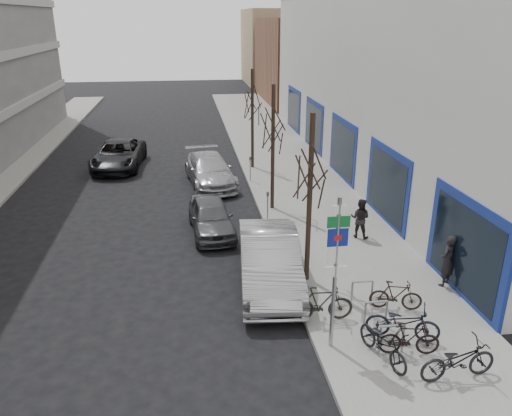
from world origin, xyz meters
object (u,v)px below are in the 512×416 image
object	(u,v)px
bike_mid_inner	(321,303)
parked_car_mid	(211,217)
tree_far	(252,96)
pedestrian_far	(360,218)
parked_car_back	(210,170)
meter_front	(297,266)
bike_far_inner	(396,295)
bike_rack	(376,311)
pedestrian_near	(447,261)
meter_back	(250,166)
tree_mid	(273,119)
meter_mid	(268,204)
bike_far_curb	(459,357)
lane_car	(119,155)
bike_near_right	(409,338)
parked_car_front	(269,260)
highway_sign_pole	(336,265)
tree_near	(311,160)
bike_near_left	(384,340)
bike_mid_curb	(403,320)

from	to	relation	value
bike_mid_inner	parked_car_mid	xyz separation A→B (m)	(-2.64, 6.82, -0.02)
tree_far	pedestrian_far	bearing A→B (deg)	-74.70
parked_car_back	meter_front	bearing A→B (deg)	-86.86
bike_mid_inner	bike_far_inner	xyz separation A→B (m)	(2.27, 0.25, -0.09)
bike_rack	pedestrian_near	bearing A→B (deg)	32.76
bike_rack	meter_back	size ratio (longest dim) A/B	1.78
tree_mid	meter_mid	bearing A→B (deg)	-106.70
bike_far_inner	bike_far_curb	bearing A→B (deg)	-158.83
lane_car	bike_near_right	bearing A→B (deg)	-59.68
parked_car_front	pedestrian_near	bearing A→B (deg)	-5.87
highway_sign_pole	tree_near	distance (m)	3.88
meter_front	bike_far_inner	world-z (taller)	meter_front
tree_near	lane_car	bearing A→B (deg)	117.27
meter_front	lane_car	size ratio (longest dim) A/B	0.23
tree_far	meter_back	distance (m)	4.08
tree_near	parked_car_mid	bearing A→B (deg)	122.01
tree_far	pedestrian_near	distance (m)	14.92
highway_sign_pole	bike_near_left	world-z (taller)	highway_sign_pole
bike_rack	bike_near_right	world-z (taller)	bike_near_right
tree_mid	bike_near_left	distance (m)	11.27
tree_mid	meter_back	size ratio (longest dim) A/B	4.33
highway_sign_pole	tree_far	distance (m)	16.59
bike_near_right	parked_car_front	world-z (taller)	parked_car_front
highway_sign_pole	bike_near_left	distance (m)	2.19
bike_far_inner	parked_car_back	size ratio (longest dim) A/B	0.29
meter_back	bike_mid_inner	bearing A→B (deg)	-88.71
bike_near_left	parked_car_back	world-z (taller)	parked_car_back
tree_mid	meter_back	world-z (taller)	tree_mid
bike_rack	meter_front	world-z (taller)	meter_front
meter_front	lane_car	world-z (taller)	lane_car
tree_mid	meter_front	distance (m)	7.70
pedestrian_far	pedestrian_near	bearing A→B (deg)	143.36
tree_far	bike_far_inner	distance (m)	15.63
bike_far_curb	parked_car_front	bearing A→B (deg)	29.57
bike_rack	bike_near_left	bearing A→B (deg)	-102.92
parked_car_front	pedestrian_near	size ratio (longest dim) A/B	3.11
meter_mid	pedestrian_far	xyz separation A→B (m)	(3.21, -2.08, 0.02)
bike_far_inner	parked_car_back	world-z (taller)	parked_car_back
tree_near	bike_near_right	world-z (taller)	tree_near
bike_mid_curb	bike_far_inner	distance (m)	1.44
meter_front	bike_far_inner	size ratio (longest dim) A/B	0.85
tree_near	pedestrian_near	bearing A→B (deg)	-13.00
pedestrian_near	bike_mid_curb	bearing A→B (deg)	2.88
bike_far_curb	lane_car	world-z (taller)	lane_car
bike_near_left	pedestrian_far	bearing A→B (deg)	59.04
tree_mid	meter_back	distance (m)	5.13
bike_near_left	bike_mid_curb	world-z (taller)	bike_mid_curb
bike_mid_inner	parked_car_front	bearing A→B (deg)	26.56
pedestrian_near	tree_far	bearing A→B (deg)	-115.60
highway_sign_pole	meter_back	bearing A→B (deg)	91.02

